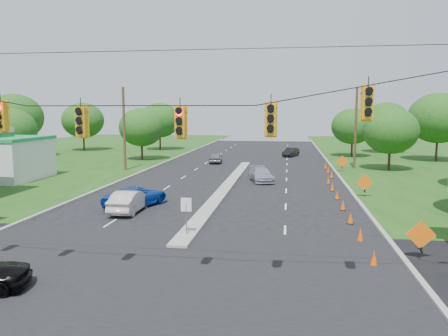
# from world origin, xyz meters

# --- Properties ---
(ground) EXTENTS (160.00, 160.00, 0.00)m
(ground) POSITION_xyz_m (0.00, 0.00, 0.00)
(ground) COLOR black
(ground) RESTS_ON ground
(cross_street) EXTENTS (160.00, 14.00, 0.02)m
(cross_street) POSITION_xyz_m (0.00, 0.00, 0.00)
(cross_street) COLOR black
(cross_street) RESTS_ON ground
(curb_left) EXTENTS (0.25, 110.00, 0.16)m
(curb_left) POSITION_xyz_m (-10.10, 30.00, 0.00)
(curb_left) COLOR gray
(curb_left) RESTS_ON ground
(curb_right) EXTENTS (0.25, 110.00, 0.16)m
(curb_right) POSITION_xyz_m (10.10, 30.00, 0.00)
(curb_right) COLOR gray
(curb_right) RESTS_ON ground
(median) EXTENTS (1.00, 34.00, 0.18)m
(median) POSITION_xyz_m (0.00, 21.00, 0.00)
(median) COLOR gray
(median) RESTS_ON ground
(median_sign) EXTENTS (0.55, 0.06, 2.05)m
(median_sign) POSITION_xyz_m (0.00, 6.00, 1.46)
(median_sign) COLOR gray
(median_sign) RESTS_ON ground
(signal_span) EXTENTS (25.60, 0.32, 9.00)m
(signal_span) POSITION_xyz_m (-0.05, -1.00, 4.97)
(signal_span) COLOR #422D1C
(signal_span) RESTS_ON ground
(utility_pole_far_left) EXTENTS (0.28, 0.28, 9.00)m
(utility_pole_far_left) POSITION_xyz_m (-12.50, 30.00, 4.50)
(utility_pole_far_left) COLOR #422D1C
(utility_pole_far_left) RESTS_ON ground
(utility_pole_far_right) EXTENTS (0.28, 0.28, 9.00)m
(utility_pole_far_right) POSITION_xyz_m (12.50, 35.00, 4.50)
(utility_pole_far_right) COLOR #422D1C
(utility_pole_far_right) RESTS_ON ground
(cone_0) EXTENTS (0.32, 0.32, 0.70)m
(cone_0) POSITION_xyz_m (8.70, 3.00, 0.35)
(cone_0) COLOR #F45005
(cone_0) RESTS_ON ground
(cone_1) EXTENTS (0.32, 0.32, 0.70)m
(cone_1) POSITION_xyz_m (8.70, 6.50, 0.35)
(cone_1) COLOR #F45005
(cone_1) RESTS_ON ground
(cone_2) EXTENTS (0.32, 0.32, 0.70)m
(cone_2) POSITION_xyz_m (8.70, 10.00, 0.35)
(cone_2) COLOR #F45005
(cone_2) RESTS_ON ground
(cone_3) EXTENTS (0.32, 0.32, 0.70)m
(cone_3) POSITION_xyz_m (8.70, 13.50, 0.35)
(cone_3) COLOR #F45005
(cone_3) RESTS_ON ground
(cone_4) EXTENTS (0.32, 0.32, 0.70)m
(cone_4) POSITION_xyz_m (8.70, 17.00, 0.35)
(cone_4) COLOR #F45005
(cone_4) RESTS_ON ground
(cone_5) EXTENTS (0.32, 0.32, 0.70)m
(cone_5) POSITION_xyz_m (8.70, 20.50, 0.35)
(cone_5) COLOR #F45005
(cone_5) RESTS_ON ground
(cone_6) EXTENTS (0.32, 0.32, 0.70)m
(cone_6) POSITION_xyz_m (8.70, 24.00, 0.35)
(cone_6) COLOR #F45005
(cone_6) RESTS_ON ground
(cone_7) EXTENTS (0.32, 0.32, 0.70)m
(cone_7) POSITION_xyz_m (9.30, 27.50, 0.35)
(cone_7) COLOR #F45005
(cone_7) RESTS_ON ground
(cone_8) EXTENTS (0.32, 0.32, 0.70)m
(cone_8) POSITION_xyz_m (9.30, 31.00, 0.35)
(cone_8) COLOR #F45005
(cone_8) RESTS_ON ground
(cone_9) EXTENTS (0.32, 0.32, 0.70)m
(cone_9) POSITION_xyz_m (9.30, 34.50, 0.35)
(cone_9) COLOR #F45005
(cone_9) RESTS_ON ground
(work_sign_0) EXTENTS (1.27, 0.58, 1.37)m
(work_sign_0) POSITION_xyz_m (10.80, 4.00, 1.09)
(work_sign_0) COLOR black
(work_sign_0) RESTS_ON ground
(work_sign_1) EXTENTS (1.27, 0.58, 1.37)m
(work_sign_1) POSITION_xyz_m (10.80, 18.00, 1.09)
(work_sign_1) COLOR black
(work_sign_1) RESTS_ON ground
(work_sign_2) EXTENTS (1.27, 0.58, 1.37)m
(work_sign_2) POSITION_xyz_m (10.80, 32.00, 1.09)
(work_sign_2) COLOR black
(work_sign_2) RESTS_ON ground
(tree_2) EXTENTS (5.88, 5.88, 6.86)m
(tree_2) POSITION_xyz_m (-26.00, 30.00, 4.34)
(tree_2) COLOR black
(tree_2) RESTS_ON ground
(tree_3) EXTENTS (7.56, 7.56, 8.82)m
(tree_3) POSITION_xyz_m (-32.00, 40.00, 5.58)
(tree_3) COLOR black
(tree_3) RESTS_ON ground
(tree_4) EXTENTS (6.72, 6.72, 7.84)m
(tree_4) POSITION_xyz_m (-28.00, 52.00, 4.96)
(tree_4) COLOR black
(tree_4) RESTS_ON ground
(tree_5) EXTENTS (5.88, 5.88, 6.86)m
(tree_5) POSITION_xyz_m (-14.00, 40.00, 4.34)
(tree_5) COLOR black
(tree_5) RESTS_ON ground
(tree_6) EXTENTS (6.72, 6.72, 7.84)m
(tree_6) POSITION_xyz_m (-16.00, 55.00, 4.96)
(tree_6) COLOR black
(tree_6) RESTS_ON ground
(tree_9) EXTENTS (5.88, 5.88, 6.86)m
(tree_9) POSITION_xyz_m (16.00, 34.00, 4.34)
(tree_9) COLOR black
(tree_9) RESTS_ON ground
(tree_10) EXTENTS (7.56, 7.56, 8.82)m
(tree_10) POSITION_xyz_m (24.00, 44.00, 5.58)
(tree_10) COLOR black
(tree_10) RESTS_ON ground
(tree_11) EXTENTS (6.72, 6.72, 7.84)m
(tree_11) POSITION_xyz_m (20.00, 55.00, 4.96)
(tree_11) COLOR black
(tree_11) RESTS_ON ground
(tree_12) EXTENTS (5.88, 5.88, 6.86)m
(tree_12) POSITION_xyz_m (14.00, 48.00, 4.34)
(tree_12) COLOR black
(tree_12) RESTS_ON ground
(white_sedan) EXTENTS (1.51, 4.28, 1.41)m
(white_sedan) POSITION_xyz_m (-4.93, 11.05, 0.70)
(white_sedan) COLOR beige
(white_sedan) RESTS_ON ground
(blue_pickup) EXTENTS (3.73, 5.41, 1.37)m
(blue_pickup) POSITION_xyz_m (-5.05, 12.67, 0.69)
(blue_pickup) COLOR #0C399F
(blue_pickup) RESTS_ON ground
(silver_car_far) EXTENTS (2.90, 4.75, 1.29)m
(silver_car_far) POSITION_xyz_m (2.68, 24.55, 0.64)
(silver_car_far) COLOR #9695A8
(silver_car_far) RESTS_ON ground
(silver_car_oncoming) EXTENTS (1.96, 4.01, 1.32)m
(silver_car_oncoming) POSITION_xyz_m (-3.85, 38.31, 0.66)
(silver_car_oncoming) COLOR slate
(silver_car_oncoming) RESTS_ON ground
(dark_car_receding) EXTENTS (2.58, 4.05, 1.26)m
(dark_car_receding) POSITION_xyz_m (5.52, 47.70, 0.63)
(dark_car_receding) COLOR black
(dark_car_receding) RESTS_ON ground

